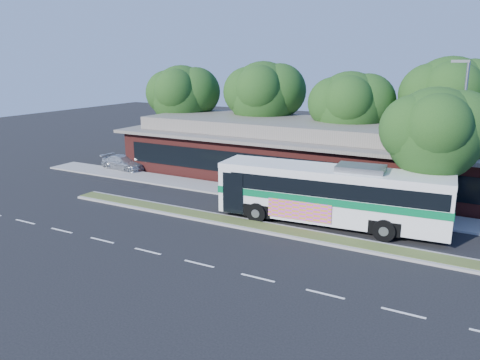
{
  "coord_description": "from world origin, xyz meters",
  "views": [
    {
      "loc": [
        11.11,
        -21.48,
        9.05
      ],
      "look_at": [
        -2.03,
        2.63,
        2.0
      ],
      "focal_mm": 35.0,
      "sensor_mm": 36.0,
      "label": 1
    }
  ],
  "objects_px": {
    "transit_bus": "(332,191)",
    "sidewalk_tree": "(442,132)",
    "lamp_post": "(459,140)",
    "sedan": "(123,163)"
  },
  "relations": [
    {
      "from": "transit_bus",
      "to": "sidewalk_tree",
      "type": "height_order",
      "value": "sidewalk_tree"
    },
    {
      "from": "lamp_post",
      "to": "transit_bus",
      "type": "distance_m",
      "value": 7.29
    },
    {
      "from": "transit_bus",
      "to": "lamp_post",
      "type": "bearing_deg",
      "value": 22.49
    },
    {
      "from": "lamp_post",
      "to": "sedan",
      "type": "relative_size",
      "value": 2.14
    },
    {
      "from": "sedan",
      "to": "sidewalk_tree",
      "type": "distance_m",
      "value": 25.36
    },
    {
      "from": "transit_bus",
      "to": "sedan",
      "type": "relative_size",
      "value": 3.04
    },
    {
      "from": "lamp_post",
      "to": "sedan",
      "type": "bearing_deg",
      "value": 175.99
    },
    {
      "from": "lamp_post",
      "to": "transit_bus",
      "type": "xyz_separation_m",
      "value": [
        -5.96,
        -3.03,
        -2.91
      ]
    },
    {
      "from": "transit_bus",
      "to": "sidewalk_tree",
      "type": "distance_m",
      "value": 6.67
    },
    {
      "from": "sedan",
      "to": "transit_bus",
      "type": "bearing_deg",
      "value": -98.63
    }
  ]
}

